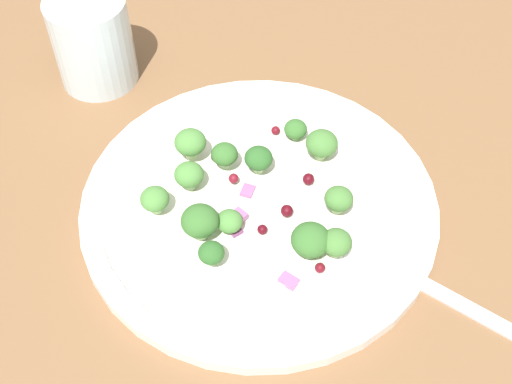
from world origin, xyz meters
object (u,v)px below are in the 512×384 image
Objects in this scene: plate at (256,206)px; broccoli_floret_0 at (296,129)px; broccoli_floret_1 at (225,155)px; fork at (474,310)px; water_glass at (93,41)px; broccoli_floret_2 at (229,222)px.

broccoli_floret_0 is at bearing 101.88° from plate.
plate is 4.97cm from broccoli_floret_1.
fork is at bearing -14.97° from broccoli_floret_0.
broccoli_floret_1 reaches higher than fork.
broccoli_floret_1 is (-2.60, -6.45, 0.69)cm from broccoli_floret_0.
broccoli_floret_0 is at bearing 165.03° from fork.
water_glass reaches higher than broccoli_floret_0.
broccoli_floret_1 is 1.08× the size of broccoli_floret_2.
water_glass reaches higher than fork.
broccoli_floret_0 is 20.96cm from water_glass.
water_glass is at bearing 171.28° from broccoli_floret_1.
fork is at bearing -2.29° from water_glass.
fork is at bearing 2.89° from broccoli_floret_1.
broccoli_floret_1 is 18.18cm from water_glass.
water_glass is (-22.23, 7.49, 1.81)cm from broccoli_floret_2.
water_glass is at bearing 177.71° from fork.
broccoli_floret_0 is at bearing 10.21° from water_glass.
broccoli_floret_0 is at bearing 68.01° from broccoli_floret_1.
plate is at bearing -78.12° from broccoli_floret_0.
plate is at bearing -16.86° from broccoli_floret_1.
broccoli_floret_2 reaches higher than fork.
broccoli_floret_1 is 0.26× the size of water_glass.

